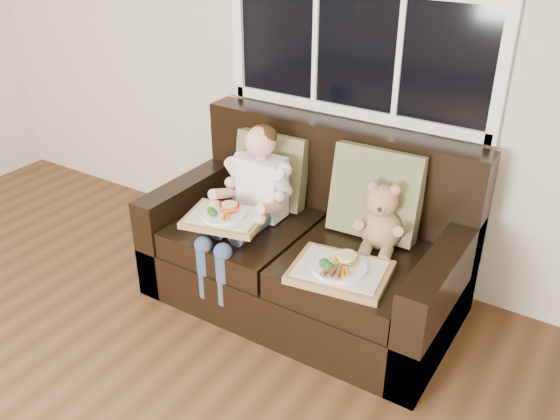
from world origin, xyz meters
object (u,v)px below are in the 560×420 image
Objects in this scene: loveseat at (309,250)px; teddy_bear at (380,221)px; child at (252,193)px; tray_right at (340,270)px; tray_left at (225,217)px.

loveseat is 0.49m from teddy_bear.
child is 0.70m from tray_right.
tray_right is at bearing -13.88° from tray_left.
tray_left is at bearing -100.48° from child.
loveseat reaches higher than teddy_bear.
tray_right is (-0.05, -0.35, -0.12)m from teddy_bear.
tray_right is (0.35, -0.32, 0.17)m from loveseat.
child is at bearing -158.84° from loveseat.
loveseat is at bearing 29.17° from tray_left.
teddy_bear is 0.83× the size of tray_left.
teddy_bear is 0.37m from tray_right.
child is at bearing 65.72° from tray_left.
teddy_bear reaches higher than tray_right.
loveseat is at bearing 128.96° from tray_right.
child is 1.64× the size of tray_right.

